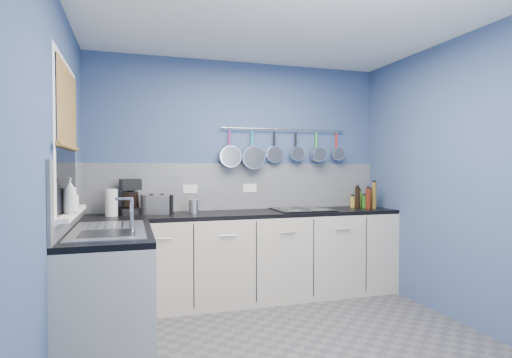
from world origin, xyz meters
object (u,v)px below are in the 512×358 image
coffee_maker (130,197)px  canister (194,207)px  soap_bottle_a (70,196)px  hob (302,209)px  paper_towel (111,203)px  toaster (157,204)px  soap_bottle_b (71,200)px

coffee_maker → canister: coffee_maker is taller
soap_bottle_a → hob: 2.42m
paper_towel → toaster: size_ratio=0.88×
soap_bottle_a → paper_towel: (0.21, 1.12, -0.14)m
toaster → hob: size_ratio=0.49×
soap_bottle_a → canister: (0.98, 1.13, -0.20)m
soap_bottle_a → soap_bottle_b: (0.00, 0.07, -0.03)m
coffee_maker → canister: (0.60, -0.10, -0.10)m
hob → canister: bearing=179.1°
soap_bottle_b → hob: (2.14, 1.04, -0.23)m
coffee_maker → toaster: size_ratio=1.19×
soap_bottle_b → hob: soap_bottle_b is taller
soap_bottle_b → coffee_maker: 1.22m
soap_bottle_a → soap_bottle_b: 0.08m
coffee_maker → toaster: 0.26m
soap_bottle_a → paper_towel: bearing=79.4°
paper_towel → hob: paper_towel is taller
soap_bottle_b → toaster: bearing=60.9°
coffee_maker → hob: bearing=-15.9°
soap_bottle_b → hob: size_ratio=0.29×
soap_bottle_a → hob: bearing=27.4°
soap_bottle_b → paper_towel: size_ratio=0.68×
paper_towel → hob: size_ratio=0.43×
toaster → coffee_maker: bearing=-166.8°
soap_bottle_a → coffee_maker: 1.29m
soap_bottle_a → toaster: (0.63, 1.20, -0.18)m
soap_bottle_a → paper_towel: 1.15m
soap_bottle_a → toaster: 1.36m
toaster → paper_towel: bearing=-149.8°
soap_bottle_a → soap_bottle_b: soap_bottle_a is taller
toaster → canister: toaster is taller
hob → paper_towel: bearing=179.6°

